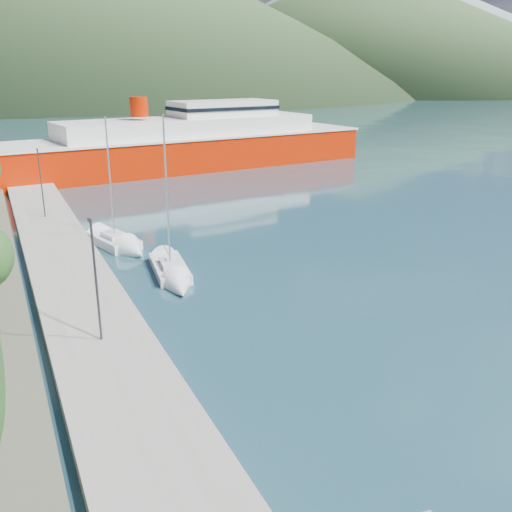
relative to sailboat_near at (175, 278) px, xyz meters
name	(u,v)px	position (x,y,z in m)	size (l,w,h in m)	color
ground	(51,134)	(2.76, 99.12, -0.29)	(1400.00, 1400.00, 0.00)	#214653
quay	(66,267)	(-6.24, 5.12, 0.11)	(5.00, 88.00, 0.80)	gray
hills_far	(130,4)	(141.35, 597.86, 77.10)	(1480.00, 900.00, 180.00)	gray
hills_near	(159,10)	(100.80, 351.62, 48.89)	(1010.00, 520.00, 115.00)	#334C29
lamp_posts	(88,264)	(-6.24, -6.05, 3.80)	(0.15, 48.43, 6.06)	#2D2D33
sailboat_near	(175,278)	(0.00, 0.00, 0.00)	(3.13, 8.27, 11.60)	silver
sailboat_mid	(124,246)	(-1.49, 8.47, 0.02)	(4.24, 7.89, 11.07)	silver
ferry	(192,145)	(16.17, 43.60, 2.92)	(54.15, 18.17, 10.55)	#AB1800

